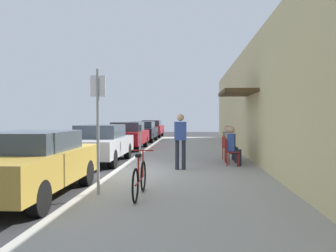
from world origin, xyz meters
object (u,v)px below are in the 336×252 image
parked_car_1 (100,143)px  seated_patron_1 (231,143)px  street_sign (98,121)px  parked_car_4 (152,128)px  parking_meter (140,140)px  cafe_chair_2 (227,147)px  pedestrian_standing (180,137)px  cafe_chair_1 (229,148)px  parked_car_0 (31,163)px  bicycle_0 (140,179)px  seated_patron_2 (228,141)px  seated_patron_0 (233,145)px  parked_car_3 (143,131)px  parked_car_2 (128,135)px  cafe_chair_0 (231,150)px

parked_car_1 → seated_patron_1: size_ratio=3.41×
street_sign → parked_car_4: bearing=93.8°
parked_car_1 → parking_meter: parking_meter is taller
seated_patron_1 → cafe_chair_2: 0.74m
pedestrian_standing → cafe_chair_1: bearing=46.7°
seated_patron_1 → cafe_chair_1: bearing=177.6°
parked_car_1 → cafe_chair_1: bearing=-6.6°
parked_car_0 → parked_car_1: 5.64m
bicycle_0 → cafe_chair_1: bicycle_0 is taller
cafe_chair_1 → seated_patron_2: (0.06, 0.71, 0.19)m
parking_meter → parked_car_4: bearing=95.2°
parked_car_4 → seated_patron_1: (4.80, -17.44, 0.07)m
seated_patron_0 → seated_patron_2: (-0.00, 1.51, 0.00)m
parked_car_3 → seated_patron_0: seated_patron_0 is taller
cafe_chair_1 → street_sign: bearing=-121.8°
street_sign → cafe_chair_2: 6.83m
street_sign → pedestrian_standing: 3.86m
parked_car_4 → seated_patron_0: (4.80, -18.23, 0.07)m
parked_car_4 → seated_patron_2: parked_car_4 is taller
parked_car_2 → cafe_chair_2: (4.74, -5.45, -0.12)m
parked_car_3 → seated_patron_1: bearing=-68.0°
cafe_chair_0 → cafe_chair_1: (-0.00, 0.78, 0.00)m
cafe_chair_1 → seated_patron_1: size_ratio=0.67×
parked_car_0 → cafe_chair_0: (4.74, 4.32, -0.12)m
seated_patron_0 → seated_patron_2: same height
parked_car_3 → parked_car_1: bearing=-90.0°
cafe_chair_2 → cafe_chair_1: bearing=-90.0°
parked_car_2 → seated_patron_0: parked_car_2 is taller
cafe_chair_2 → seated_patron_2: size_ratio=0.67×
parked_car_4 → street_sign: bearing=-86.2°
parked_car_3 → seated_patron_2: size_ratio=3.41×
parked_car_2 → parked_car_4: 11.28m
cafe_chair_0 → seated_patron_0: 0.20m
parked_car_3 → cafe_chair_0: bearing=-69.4°
parked_car_2 → pedestrian_standing: size_ratio=2.59×
cafe_chair_1 → seated_patron_1: 0.20m
cafe_chair_2 → seated_patron_2: seated_patron_2 is taller
parked_car_3 → seated_patron_1: seated_patron_1 is taller
parking_meter → cafe_chair_1: bearing=-5.5°
seated_patron_2 → pedestrian_standing: (-1.70, -2.46, 0.30)m
parking_meter → cafe_chair_1: 3.21m
parking_meter → parked_car_1: bearing=171.2°
bicycle_0 → seated_patron_2: seated_patron_2 is taller
parked_car_3 → seated_patron_2: seated_patron_2 is taller
street_sign → seated_patron_2: street_sign is taller
parked_car_4 → seated_patron_1: 18.09m
cafe_chair_1 → pedestrian_standing: 2.45m
parked_car_0 → seated_patron_0: size_ratio=3.41×
parking_meter → seated_patron_0: size_ratio=1.02×
parked_car_4 → cafe_chair_1: parked_car_4 is taller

